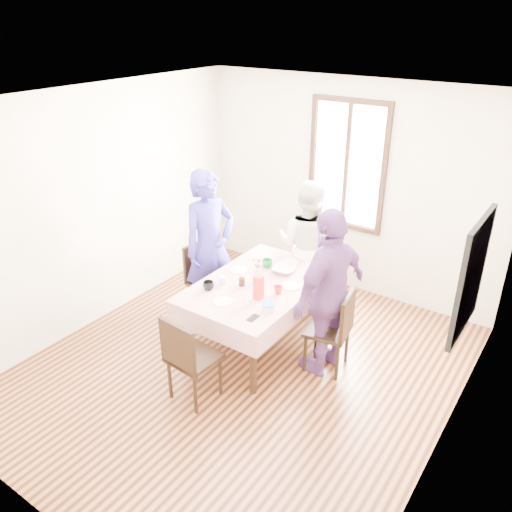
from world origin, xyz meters
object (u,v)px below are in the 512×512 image
object	(u,v)px
chair_near	(194,357)
person_far	(308,245)
chair_far	(307,270)
person_right	(328,292)
person_left	(209,247)
dining_table	(259,314)
chair_right	(328,330)
chair_left	(209,282)

from	to	relation	value
chair_near	person_far	xyz separation A→B (m)	(-0.00, 2.12, 0.36)
chair_far	person_right	distance (m)	1.36
chair_far	person_far	bearing A→B (deg)	86.26
person_left	chair_near	bearing A→B (deg)	-129.94
dining_table	chair_near	size ratio (longest dim) A/B	1.71
chair_far	person_right	xyz separation A→B (m)	(0.80, -1.02, 0.43)
dining_table	person_right	bearing A→B (deg)	3.51
dining_table	chair_near	world-z (taller)	chair_near
chair_right	person_left	distance (m)	1.68
dining_table	person_left	distance (m)	0.97
chair_near	chair_left	bearing A→B (deg)	127.86
person_right	chair_right	bearing A→B (deg)	99.48
chair_left	chair_near	bearing A→B (deg)	39.99
dining_table	chair_left	size ratio (longest dim) A/B	1.71
chair_near	person_left	xyz separation A→B (m)	(-0.80, 1.22, 0.46)
dining_table	chair_near	distance (m)	1.07
chair_right	person_left	xyz separation A→B (m)	(-1.61, 0.10, 0.46)
dining_table	chair_far	distance (m)	1.07
chair_far	person_left	size ratio (longest dim) A/B	0.50
chair_far	chair_near	size ratio (longest dim) A/B	1.00
chair_far	dining_table	bearing A→B (deg)	86.26
chair_left	chair_right	bearing A→B (deg)	92.72
dining_table	chair_left	xyz separation A→B (m)	(-0.82, 0.15, 0.08)
chair_near	person_right	xyz separation A→B (m)	(0.80, 1.12, 0.43)
chair_right	person_right	size ratio (longest dim) A/B	0.52
dining_table	chair_far	size ratio (longest dim) A/B	1.71
person_left	person_right	xyz separation A→B (m)	(1.59, -0.10, -0.03)
chair_left	chair_far	xyz separation A→B (m)	(0.82, 0.93, 0.00)
person_far	person_right	distance (m)	1.28
person_right	dining_table	bearing A→B (deg)	-77.01
chair_far	person_left	bearing A→B (deg)	45.60
chair_far	person_right	world-z (taller)	person_right
chair_near	person_far	world-z (taller)	person_far
chair_left	dining_table	bearing A→B (deg)	85.99
chair_right	person_far	distance (m)	1.34
chair_left	chair_far	world-z (taller)	same
person_left	person_far	world-z (taller)	person_left
chair_right	dining_table	bearing A→B (deg)	83.88
chair_near	person_right	bearing A→B (deg)	58.65
chair_left	person_left	size ratio (longest dim) A/B	0.50
person_far	person_right	xyz separation A→B (m)	(0.80, -1.00, 0.07)
chair_right	person_far	world-z (taller)	person_far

